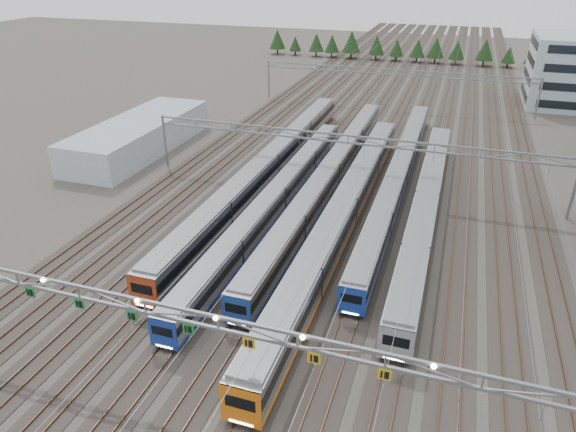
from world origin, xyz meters
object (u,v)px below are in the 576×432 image
(train_b, at_px, (276,198))
(train_d, at_px, (344,211))
(train_c, at_px, (330,174))
(gantry_far, at_px, (395,77))
(gantry_mid, at_px, (348,146))
(train_f, at_px, (426,205))
(west_shed, at_px, (139,135))
(train_a, at_px, (269,165))
(train_e, at_px, (399,174))
(gantry_near, at_px, (217,326))

(train_b, height_order, train_d, train_d)
(train_c, bearing_deg, gantry_far, 87.15)
(train_b, xyz_separation_m, gantry_mid, (6.75, 9.63, 4.47))
(train_f, xyz_separation_m, west_shed, (-47.20, 11.04, 0.37))
(train_a, relative_size, train_d, 1.05)
(train_e, relative_size, gantry_mid, 1.11)
(train_a, height_order, train_e, train_a)
(gantry_far, relative_size, west_shed, 1.88)
(train_f, xyz_separation_m, gantry_near, (-11.30, -34.12, 4.98))
(gantry_far, bearing_deg, west_shed, -131.98)
(train_f, relative_size, gantry_near, 0.94)
(train_f, bearing_deg, gantry_near, -108.32)
(gantry_mid, xyz_separation_m, gantry_far, (0.00, 45.00, 0.00))
(train_d, distance_m, gantry_near, 29.64)
(train_a, distance_m, train_e, 18.31)
(train_e, bearing_deg, train_b, -136.17)
(train_d, bearing_deg, gantry_near, -94.51)
(gantry_far, bearing_deg, train_b, -97.04)
(train_b, height_order, train_c, train_c)
(train_c, xyz_separation_m, train_e, (9.00, 3.51, -0.09))
(train_d, height_order, train_e, train_d)
(train_c, relative_size, gantry_near, 1.15)
(gantry_near, bearing_deg, train_a, 105.60)
(train_d, xyz_separation_m, gantry_near, (-2.30, -29.15, 4.87))
(gantry_mid, bearing_deg, train_b, -125.04)
(train_c, height_order, gantry_mid, gantry_mid)
(train_d, bearing_deg, west_shed, 157.27)
(train_c, xyz_separation_m, gantry_far, (2.25, 45.18, 4.37))
(gantry_far, bearing_deg, train_f, -77.56)
(train_a, bearing_deg, train_c, -1.16)
(train_e, bearing_deg, train_d, -107.47)
(train_f, height_order, gantry_far, gantry_far)
(train_b, relative_size, gantry_mid, 0.97)
(train_d, bearing_deg, train_c, 112.65)
(train_a, distance_m, train_c, 9.00)
(train_e, bearing_deg, train_f, -64.25)
(train_c, height_order, train_f, train_f)
(train_b, height_order, gantry_far, gantry_far)
(train_a, height_order, train_c, train_a)
(train_b, xyz_separation_m, gantry_far, (6.75, 54.63, 4.47))
(train_a, bearing_deg, west_shed, 168.47)
(train_c, distance_m, gantry_far, 45.45)
(train_e, xyz_separation_m, train_f, (4.50, -9.33, 0.18))
(train_f, xyz_separation_m, gantry_mid, (-11.25, 6.00, 4.28))
(train_a, bearing_deg, train_e, 10.49)
(train_a, relative_size, gantry_near, 1.16)
(train_d, height_order, train_f, train_d)
(train_b, bearing_deg, gantry_mid, 54.96)
(train_a, xyz_separation_m, train_b, (4.50, -9.63, -0.26))
(train_a, xyz_separation_m, train_c, (9.00, -0.18, -0.16))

